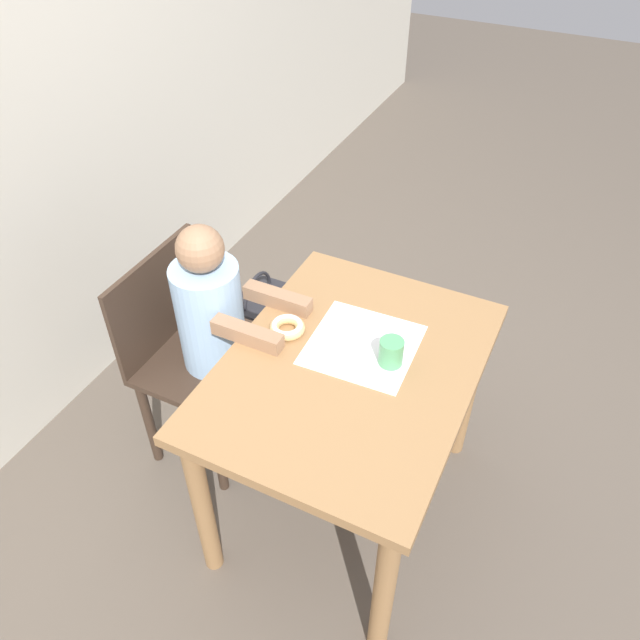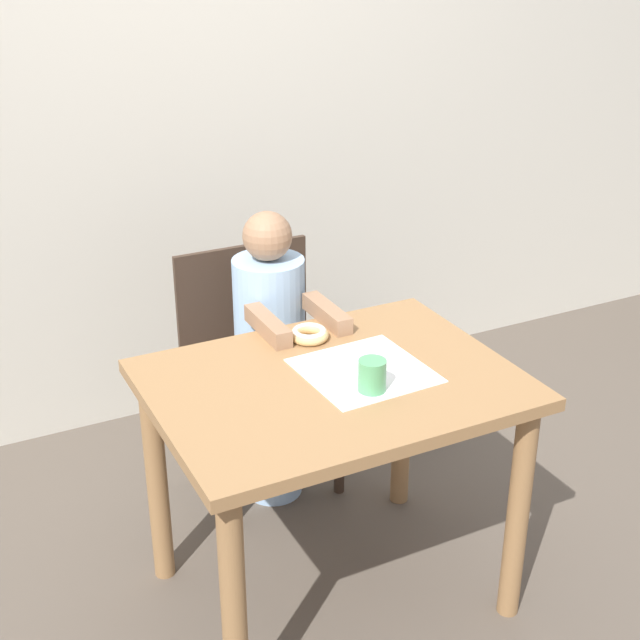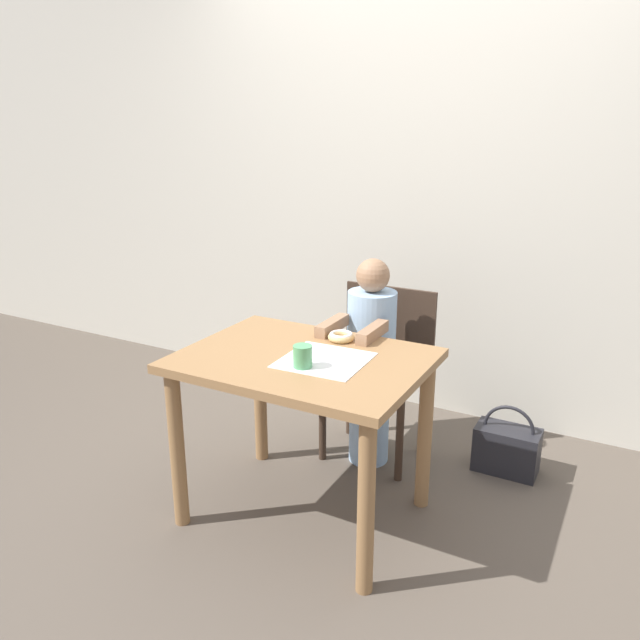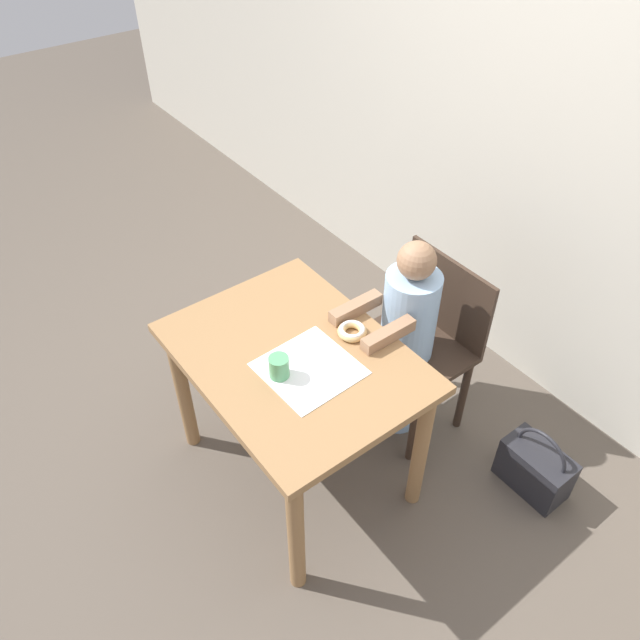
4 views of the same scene
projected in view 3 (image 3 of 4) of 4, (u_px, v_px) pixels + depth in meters
name	position (u px, v px, depth m)	size (l,w,h in m)	color
ground_plane	(305.00, 512.00, 2.62)	(12.00, 12.00, 0.00)	brown
wall_back	(421.00, 185.00, 3.30)	(8.00, 0.05, 2.50)	beige
dining_table	(304.00, 385.00, 2.45)	(0.94, 0.71, 0.70)	olive
chair	(379.00, 366.00, 2.99)	(0.46, 0.37, 0.82)	#38281E
child_figure	(370.00, 363.00, 2.89)	(0.24, 0.44, 0.99)	#99BCE0
donut	(341.00, 336.00, 2.58)	(0.11, 0.11, 0.03)	#DBB270
napkin	(324.00, 360.00, 2.36)	(0.33, 0.33, 0.00)	white
handbag	(507.00, 448.00, 2.91)	(0.29, 0.16, 0.33)	#232328
cup	(303.00, 357.00, 2.28)	(0.07, 0.07, 0.09)	#519E66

